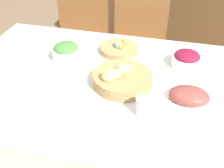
# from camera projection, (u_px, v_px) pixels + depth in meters

# --- Properties ---
(dining_table) EXTENTS (1.61, 1.02, 0.72)m
(dining_table) POSITION_uv_depth(u_px,v_px,m) (111.00, 132.00, 1.61)
(dining_table) COLOR silver
(dining_table) RESTS_ON ground
(chair_far_left) EXTENTS (0.44, 0.44, 0.91)m
(chair_far_left) POSITION_uv_depth(u_px,v_px,m) (80.00, 37.00, 2.29)
(chair_far_left) COLOR brown
(chair_far_left) RESTS_ON ground
(chair_far_center) EXTENTS (0.44, 0.44, 0.91)m
(chair_far_center) POSITION_uv_depth(u_px,v_px,m) (138.00, 44.00, 2.20)
(chair_far_center) COLOR brown
(chair_far_center) RESTS_ON ground
(sideboard) EXTENTS (1.49, 0.44, 0.93)m
(sideboard) POSITION_uv_depth(u_px,v_px,m) (173.00, 11.00, 2.82)
(sideboard) COLOR brown
(sideboard) RESTS_ON ground
(bread_basket) EXTENTS (0.29, 0.29, 0.11)m
(bread_basket) POSITION_uv_depth(u_px,v_px,m) (122.00, 78.00, 1.35)
(bread_basket) COLOR #AD8451
(bread_basket) RESTS_ON dining_table
(egg_basket) EXTENTS (0.22, 0.22, 0.08)m
(egg_basket) POSITION_uv_depth(u_px,v_px,m) (119.00, 49.00, 1.62)
(egg_basket) COLOR #AD8451
(egg_basket) RESTS_ON dining_table
(ham_platter) EXTENTS (0.28, 0.19, 0.07)m
(ham_platter) POSITION_uv_depth(u_px,v_px,m) (189.00, 97.00, 1.26)
(ham_platter) COLOR white
(ham_platter) RESTS_ON dining_table
(beet_salad_bowl) EXTENTS (0.16, 0.16, 0.09)m
(beet_salad_bowl) POSITION_uv_depth(u_px,v_px,m) (187.00, 59.00, 1.49)
(beet_salad_bowl) COLOR white
(beet_salad_bowl) RESTS_ON dining_table
(green_salad_bowl) EXTENTS (0.16, 0.16, 0.09)m
(green_salad_bowl) POSITION_uv_depth(u_px,v_px,m) (66.00, 52.00, 1.55)
(green_salad_bowl) COLOR white
(green_salad_bowl) RESTS_ON dining_table
(dinner_plate) EXTENTS (0.24, 0.24, 0.01)m
(dinner_plate) POSITION_uv_depth(u_px,v_px,m) (79.00, 126.00, 1.14)
(dinner_plate) COLOR white
(dinner_plate) RESTS_ON dining_table
(fork) EXTENTS (0.02, 0.19, 0.00)m
(fork) POSITION_uv_depth(u_px,v_px,m) (46.00, 121.00, 1.16)
(fork) COLOR #B7B7BC
(fork) RESTS_ON dining_table
(knife) EXTENTS (0.02, 0.19, 0.00)m
(knife) POSITION_uv_depth(u_px,v_px,m) (114.00, 133.00, 1.11)
(knife) COLOR #B7B7BC
(knife) RESTS_ON dining_table
(spoon) EXTENTS (0.02, 0.19, 0.00)m
(spoon) POSITION_uv_depth(u_px,v_px,m) (121.00, 134.00, 1.10)
(spoon) COLOR #B7B7BC
(spoon) RESTS_ON dining_table
(drinking_cup) EXTENTS (0.07, 0.07, 0.08)m
(drinking_cup) POSITION_uv_depth(u_px,v_px,m) (144.00, 106.00, 1.18)
(drinking_cup) COLOR silver
(drinking_cup) RESTS_ON dining_table
(butter_dish) EXTENTS (0.13, 0.08, 0.03)m
(butter_dish) POSITION_uv_depth(u_px,v_px,m) (29.00, 91.00, 1.31)
(butter_dish) COLOR white
(butter_dish) RESTS_ON dining_table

